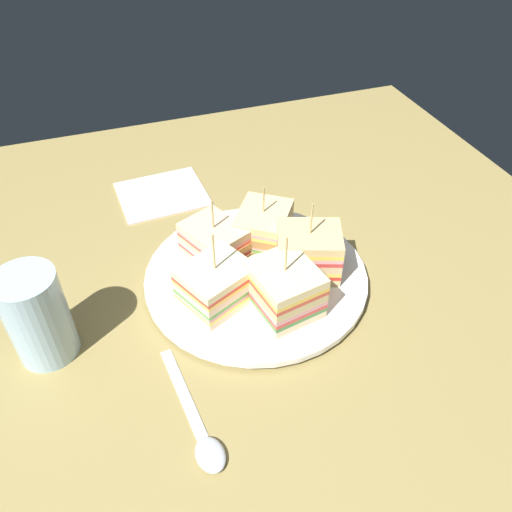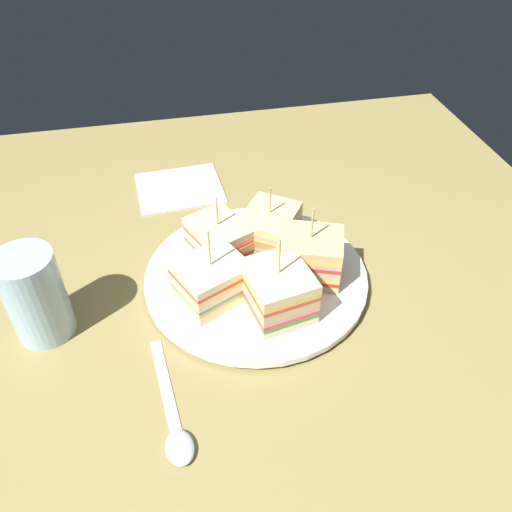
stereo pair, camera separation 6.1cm
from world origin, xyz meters
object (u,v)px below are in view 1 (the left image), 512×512
(drinking_glass, at_px, (39,321))
(napkin, at_px, (162,193))
(plate, at_px, (256,277))
(sandwich_wedge_4, at_px, (263,227))
(sandwich_wedge_0, at_px, (215,241))
(sandwich_wedge_2, at_px, (284,289))
(chip_pile, at_px, (266,274))
(sandwich_wedge_3, at_px, (308,252))
(spoon, at_px, (203,438))
(sandwich_wedge_1, at_px, (216,284))

(drinking_glass, bearing_deg, napkin, 55.13)
(plate, height_order, sandwich_wedge_4, sandwich_wedge_4)
(sandwich_wedge_0, height_order, drinking_glass, drinking_glass)
(sandwich_wedge_2, relative_size, chip_pile, 1.39)
(chip_pile, bearing_deg, sandwich_wedge_2, -86.47)
(sandwich_wedge_2, bearing_deg, sandwich_wedge_4, -19.18)
(sandwich_wedge_0, relative_size, napkin, 0.73)
(chip_pile, bearing_deg, sandwich_wedge_4, 73.03)
(plate, bearing_deg, drinking_glass, -174.20)
(drinking_glass, bearing_deg, plate, 5.80)
(sandwich_wedge_4, bearing_deg, napkin, -113.71)
(plate, bearing_deg, chip_pile, -57.91)
(sandwich_wedge_0, bearing_deg, sandwich_wedge_2, -0.45)
(sandwich_wedge_3, distance_m, drinking_glass, 0.32)
(napkin, bearing_deg, drinking_glass, -124.87)
(sandwich_wedge_0, height_order, sandwich_wedge_2, sandwich_wedge_2)
(spoon, bearing_deg, sandwich_wedge_3, 127.53)
(sandwich_wedge_4, bearing_deg, plate, 7.71)
(sandwich_wedge_4, bearing_deg, chip_pile, 18.59)
(sandwich_wedge_3, relative_size, chip_pile, 1.35)
(chip_pile, xyz_separation_m, drinking_glass, (-0.27, -0.01, 0.03))
(plate, height_order, drinking_glass, drinking_glass)
(sandwich_wedge_1, height_order, chip_pile, sandwich_wedge_1)
(sandwich_wedge_2, distance_m, napkin, 0.32)
(plate, relative_size, sandwich_wedge_2, 2.65)
(sandwich_wedge_2, xyz_separation_m, sandwich_wedge_3, (0.05, 0.05, 0.00))
(sandwich_wedge_3, bearing_deg, sandwich_wedge_0, -13.37)
(chip_pile, xyz_separation_m, spoon, (-0.13, -0.18, -0.02))
(sandwich_wedge_4, height_order, drinking_glass, drinking_glass)
(sandwich_wedge_2, distance_m, sandwich_wedge_3, 0.07)
(sandwich_wedge_3, bearing_deg, plate, 7.17)
(sandwich_wedge_4, bearing_deg, spoon, 4.07)
(sandwich_wedge_1, bearing_deg, sandwich_wedge_4, 18.78)
(sandwich_wedge_2, height_order, napkin, sandwich_wedge_2)
(drinking_glass, bearing_deg, sandwich_wedge_3, 2.04)
(sandwich_wedge_2, xyz_separation_m, chip_pile, (-0.00, 0.05, -0.02))
(sandwich_wedge_1, xyz_separation_m, sandwich_wedge_4, (0.09, 0.09, -0.00))
(spoon, bearing_deg, sandwich_wedge_4, 142.52)
(plate, height_order, spoon, plate)
(plate, xyz_separation_m, drinking_glass, (-0.26, -0.03, 0.04))
(chip_pile, bearing_deg, sandwich_wedge_3, -0.81)
(spoon, xyz_separation_m, napkin, (0.05, 0.43, -0.00))
(sandwich_wedge_3, relative_size, drinking_glass, 0.92)
(sandwich_wedge_2, height_order, sandwich_wedge_3, sandwich_wedge_2)
(sandwich_wedge_2, distance_m, spoon, 0.19)
(sandwich_wedge_1, height_order, spoon, sandwich_wedge_1)
(sandwich_wedge_3, xyz_separation_m, sandwich_wedge_4, (-0.03, 0.07, -0.01))
(sandwich_wedge_3, bearing_deg, spoon, 63.59)
(plate, xyz_separation_m, sandwich_wedge_4, (0.03, 0.06, 0.03))
(sandwich_wedge_0, xyz_separation_m, sandwich_wedge_3, (0.10, -0.07, 0.01))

